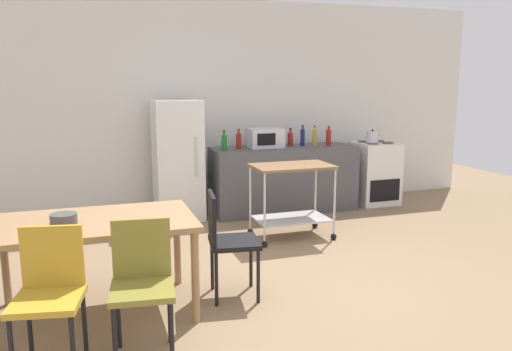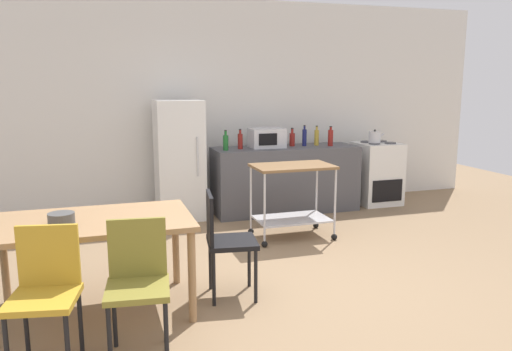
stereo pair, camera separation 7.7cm
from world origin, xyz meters
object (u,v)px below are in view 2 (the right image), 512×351
(chair_black, at_px, (224,237))
(refrigerator, at_px, (179,160))
(stove_oven, at_px, (377,173))
(chair_mustard, at_px, (45,288))
(fruit_bowl, at_px, (61,219))
(bottle_soda, at_px, (317,137))
(bottle_olive_oil, at_px, (292,139))
(bottle_vinegar, at_px, (331,137))
(bottle_sparkling_water, at_px, (304,137))
(kitchen_cart, at_px, (292,189))
(microwave, at_px, (267,138))
(dining_table, at_px, (92,229))
(chair_olive, at_px, (138,279))
(kettle, at_px, (375,137))
(bottle_soy_sauce, at_px, (226,142))
(bottle_wine, at_px, (240,141))

(chair_black, distance_m, refrigerator, 2.63)
(stove_oven, xyz_separation_m, refrigerator, (-2.90, 0.08, 0.32))
(chair_mustard, height_order, fruit_bowl, chair_mustard)
(bottle_soda, bearing_deg, bottle_olive_oil, 176.41)
(bottle_vinegar, xyz_separation_m, fruit_bowl, (-3.39, -2.49, -0.23))
(bottle_sparkling_water, bearing_deg, chair_black, -125.22)
(chair_black, bearing_deg, chair_mustard, 125.19)
(refrigerator, height_order, bottle_vinegar, refrigerator)
(kitchen_cart, bearing_deg, chair_mustard, -140.53)
(refrigerator, height_order, microwave, refrigerator)
(dining_table, xyz_separation_m, bottle_soda, (3.02, 2.54, 0.34))
(chair_olive, distance_m, kettle, 4.79)
(bottle_soy_sauce, bearing_deg, refrigerator, 162.44)
(bottle_soy_sauce, bearing_deg, bottle_vinegar, 0.49)
(bottle_sparkling_water, bearing_deg, chair_mustard, -133.98)
(dining_table, bearing_deg, chair_olive, -68.91)
(bottle_wine, bearing_deg, bottle_olive_oil, 5.70)
(bottle_soy_sauce, height_order, bottle_wine, same)
(chair_black, height_order, bottle_vinegar, bottle_vinegar)
(chair_olive, distance_m, microwave, 3.84)
(chair_olive, bearing_deg, stove_oven, 47.93)
(stove_oven, bearing_deg, fruit_bowl, -148.40)
(refrigerator, xyz_separation_m, fruit_bowl, (-1.30, -2.66, 0.02))
(bottle_vinegar, bearing_deg, kettle, -0.77)
(bottle_sparkling_water, bearing_deg, bottle_soy_sauce, -173.89)
(bottle_wine, bearing_deg, stove_oven, 0.71)
(refrigerator, distance_m, kettle, 2.80)
(dining_table, distance_m, chair_olive, 0.78)
(bottle_soy_sauce, bearing_deg, chair_olive, -114.08)
(chair_mustard, bearing_deg, bottle_vinegar, 52.86)
(dining_table, distance_m, bottle_soda, 3.96)
(chair_black, bearing_deg, microwave, -18.02)
(bottle_vinegar, distance_m, kettle, 0.69)
(bottle_wine, distance_m, microwave, 0.39)
(chair_mustard, height_order, kitchen_cart, chair_mustard)
(chair_mustard, relative_size, kitchen_cart, 0.98)
(dining_table, xyz_separation_m, stove_oven, (3.99, 2.51, -0.22))
(refrigerator, relative_size, microwave, 3.37)
(chair_olive, relative_size, stove_oven, 0.97)
(bottle_vinegar, height_order, fruit_bowl, bottle_vinegar)
(dining_table, bearing_deg, kettle, 31.91)
(chair_mustard, height_order, bottle_wine, bottle_wine)
(bottle_vinegar, relative_size, kettle, 1.14)
(fruit_bowl, bearing_deg, chair_olive, -53.24)
(kitchen_cart, distance_m, bottle_soda, 1.54)
(chair_black, xyz_separation_m, refrigerator, (0.06, 2.62, 0.26))
(chair_black, bearing_deg, bottle_vinegar, -33.31)
(refrigerator, height_order, bottle_sparkling_water, refrigerator)
(chair_black, bearing_deg, kettle, -41.41)
(dining_table, xyz_separation_m, fruit_bowl, (-0.21, -0.07, 0.12))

